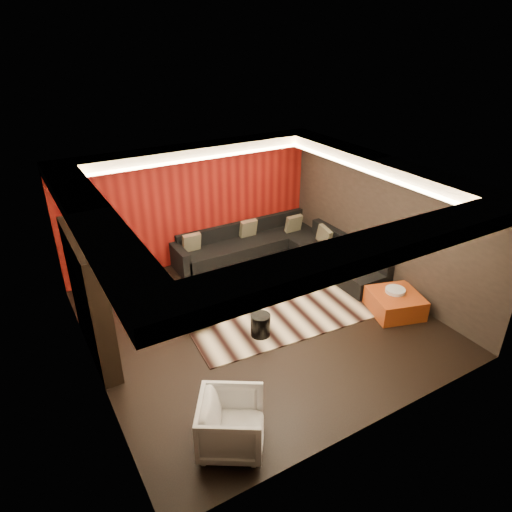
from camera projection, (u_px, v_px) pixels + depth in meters
floor at (258, 321)px, 8.76m from camera, size 6.00×6.00×0.02m
ceiling at (259, 179)px, 7.47m from camera, size 6.00×6.00×0.02m
wall_back at (192, 204)px, 10.43m from camera, size 6.00×0.02×2.80m
wall_left at (84, 302)px, 6.76m from camera, size 0.02×6.00×2.80m
wall_right at (383, 222)px, 9.47m from camera, size 0.02×6.00×2.80m
red_feature_wall at (192, 205)px, 10.39m from camera, size 5.98×0.05×2.78m
soffit_back at (193, 151)px, 9.60m from camera, size 6.00×0.60×0.22m
soffit_front at (373, 248)px, 5.45m from camera, size 6.00×0.60×0.22m
soffit_left at (91, 218)px, 6.31m from camera, size 0.60×4.80×0.22m
soffit_right at (380, 164)px, 8.74m from camera, size 0.60×4.80×0.22m
cove_back at (200, 159)px, 9.38m from camera, size 4.80×0.08×0.04m
cove_front at (354, 245)px, 5.75m from camera, size 4.80×0.08×0.04m
cove_left at (117, 219)px, 6.51m from camera, size 0.08×4.80×0.04m
cove_right at (366, 171)px, 8.63m from camera, size 0.08×4.80×0.04m
tv_surround at (89, 298)px, 7.43m from camera, size 0.30×2.00×2.20m
tv_screen at (96, 277)px, 7.34m from camera, size 0.04×1.30×0.80m
tv_shelf at (103, 315)px, 7.68m from camera, size 0.04×1.60×0.04m
rug at (274, 297)px, 9.48m from camera, size 4.21×3.29×0.02m
coffee_table at (291, 272)px, 10.22m from camera, size 1.28×1.28×0.20m
drum_stool at (260, 325)px, 8.23m from camera, size 0.47×0.47×0.42m
striped_pouf at (199, 317)px, 8.52m from camera, size 0.82×0.82×0.36m
white_side_table at (394, 299)px, 8.98m from camera, size 0.50×0.50×0.48m
orange_ottoman at (395, 303)px, 8.92m from camera, size 1.15×1.15×0.41m
armchair at (231, 424)px, 6.00m from camera, size 1.17×1.17×0.78m
sectional_sofa at (281, 251)px, 10.84m from camera, size 3.65×3.50×0.75m
throw_pillows at (283, 236)px, 10.73m from camera, size 3.23×2.71×0.50m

